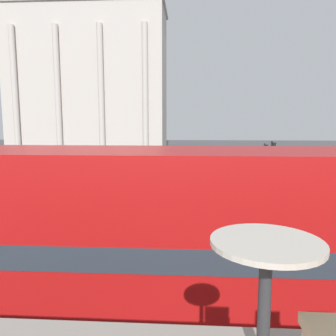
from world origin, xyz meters
TOP-DOWN VIEW (x-y plane):
  - double_decker_bus at (0.17, 4.35)m, footprint 10.91×2.73m
  - cafe_dining_table at (0.36, -0.35)m, footprint 0.60×0.60m
  - plaza_building_left at (-16.92, 54.02)m, footprint 26.22×11.30m
  - traffic_light_near at (1.78, 11.99)m, footprint 0.42×0.24m
  - traffic_light_mid at (5.67, 20.49)m, footprint 0.42×0.24m
  - traffic_light_far at (6.44, 25.92)m, footprint 0.42×0.24m
  - car_silver at (2.77, 16.89)m, footprint 4.20×1.93m
  - pedestrian_olive at (2.80, 31.75)m, footprint 0.32×0.32m
  - pedestrian_yellow at (4.10, 23.32)m, footprint 0.32×0.32m

SIDE VIEW (x-z plane):
  - car_silver at x=2.77m, z-range 0.02..1.37m
  - pedestrian_yellow at x=4.10m, z-range 0.14..1.89m
  - pedestrian_olive at x=2.80m, z-range 0.15..1.98m
  - traffic_light_far at x=6.44m, z-range 0.52..3.82m
  - traffic_light_near at x=1.78m, z-range 0.57..4.22m
  - double_decker_bus at x=0.17m, z-range 0.25..4.63m
  - traffic_light_mid at x=5.67m, z-range 0.58..4.34m
  - cafe_dining_table at x=0.36m, z-range 3.71..4.44m
  - plaza_building_left at x=-16.92m, z-range 0.00..23.93m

